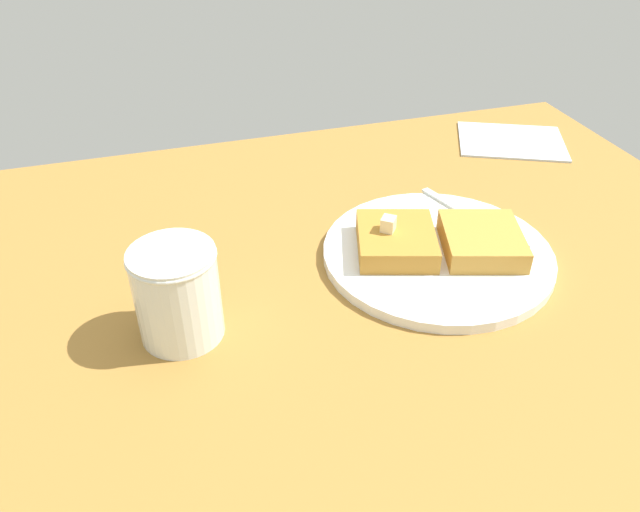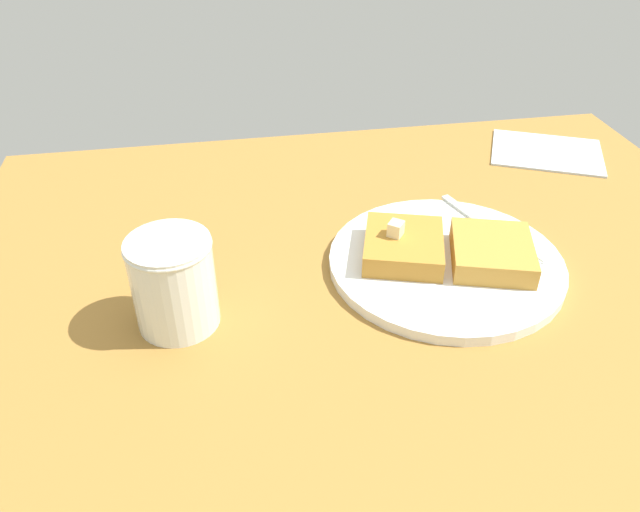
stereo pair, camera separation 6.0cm
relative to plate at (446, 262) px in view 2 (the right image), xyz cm
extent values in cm
cube|color=olive|center=(-7.42, -8.75, -1.65)|extent=(90.06, 90.06, 2.00)
cylinder|color=white|center=(0.00, 0.00, -0.07)|extent=(24.77, 24.77, 1.15)
torus|color=brown|center=(0.00, 0.00, 0.10)|extent=(24.77, 24.77, 0.80)
cube|color=#AF782B|center=(-4.38, 1.34, 1.68)|extent=(10.48, 11.16, 2.36)
cube|color=#BA8634|center=(4.38, -1.34, 1.68)|extent=(10.48, 11.16, 2.36)
cube|color=beige|center=(-5.23, 1.80, 3.64)|extent=(2.05, 2.08, 1.55)
cube|color=silver|center=(5.60, 7.49, 0.68)|extent=(3.91, 9.80, 0.36)
cube|color=silver|center=(7.55, 1.40, 0.68)|extent=(2.95, 3.34, 0.36)
cube|color=silver|center=(9.25, -1.21, 0.68)|extent=(1.28, 3.15, 0.36)
cube|color=silver|center=(8.73, -1.38, 0.68)|extent=(1.28, 3.15, 0.36)
cube|color=silver|center=(8.20, -1.54, 0.68)|extent=(1.28, 3.15, 0.36)
cube|color=silver|center=(7.68, -1.71, 0.68)|extent=(1.28, 3.15, 0.36)
cylinder|color=#54260E|center=(-27.84, -3.96, 2.02)|extent=(7.04, 7.04, 5.34)
cylinder|color=silver|center=(-27.84, -3.96, 3.91)|extent=(7.66, 7.66, 9.12)
torus|color=silver|center=(-27.84, -3.96, 8.02)|extent=(7.85, 7.85, 0.50)
cube|color=silver|center=(23.59, 23.89, -0.50)|extent=(18.72, 17.14, 0.30)
camera|label=1|loc=(-28.34, -49.25, 38.68)|focal=35.00mm
camera|label=2|loc=(-22.47, -50.65, 38.68)|focal=35.00mm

